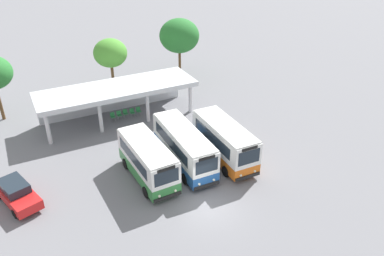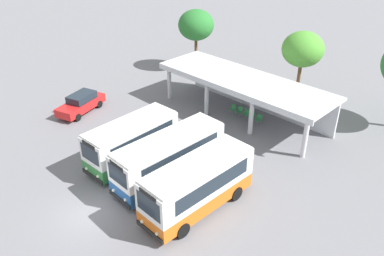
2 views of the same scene
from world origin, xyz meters
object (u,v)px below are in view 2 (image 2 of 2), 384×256
city_bus_second_in_row (169,156)px  city_bus_middle_cream (198,184)px  waiting_chair_middle_seat (246,113)px  waiting_chair_fourth_seat (252,116)px  parked_car_flank (81,103)px  waiting_chair_end_by_column (233,108)px  waiting_chair_second_from_end (240,111)px  city_bus_nearest_orange (132,140)px  waiting_chair_fifth_seat (259,119)px

city_bus_second_in_row → city_bus_middle_cream: (3.28, -0.81, 0.04)m
waiting_chair_middle_seat → waiting_chair_fourth_seat: same height
parked_car_flank → waiting_chair_middle_seat: 14.18m
waiting_chair_end_by_column → waiting_chair_second_from_end: size_ratio=1.00×
city_bus_second_in_row → waiting_chair_middle_seat: size_ratio=9.28×
waiting_chair_second_from_end → waiting_chair_middle_seat: size_ratio=1.00×
city_bus_middle_cream → parked_car_flank: size_ratio=1.51×
waiting_chair_fourth_seat → parked_car_flank: bearing=-142.6°
city_bus_nearest_orange → waiting_chair_middle_seat: city_bus_nearest_orange is taller
waiting_chair_middle_seat → waiting_chair_fourth_seat: (0.67, -0.12, 0.00)m
city_bus_middle_cream → parked_car_flank: 15.96m
parked_car_flank → waiting_chair_second_from_end: size_ratio=5.63×
waiting_chair_end_by_column → waiting_chair_fourth_seat: bearing=-0.2°
city_bus_nearest_orange → city_bus_middle_cream: 6.57m
waiting_chair_end_by_column → waiting_chair_middle_seat: same height
city_bus_middle_cream → waiting_chair_second_from_end: size_ratio=8.49×
city_bus_second_in_row → waiting_chair_end_by_column: (-2.94, 10.03, -1.22)m
city_bus_second_in_row → waiting_chair_second_from_end: (-2.26, 10.08, -1.22)m
city_bus_nearest_orange → waiting_chair_fourth_seat: size_ratio=7.97×
waiting_chair_end_by_column → waiting_chair_fifth_seat: bearing=0.5°
city_bus_middle_cream → waiting_chair_fifth_seat: size_ratio=8.49×
city_bus_second_in_row → waiting_chair_fifth_seat: size_ratio=9.28×
city_bus_second_in_row → waiting_chair_end_by_column: size_ratio=9.28×
parked_car_flank → waiting_chair_end_by_column: size_ratio=5.63×
parked_car_flank → waiting_chair_second_from_end: 13.63m
parked_car_flank → waiting_chair_fourth_seat: bearing=37.4°
parked_car_flank → waiting_chair_fifth_seat: bearing=36.0°
waiting_chair_end_by_column → waiting_chair_fourth_seat: size_ratio=1.00×
waiting_chair_second_from_end → waiting_chair_fourth_seat: size_ratio=1.00×
waiting_chair_second_from_end → waiting_chair_fourth_seat: same height
city_bus_nearest_orange → parked_car_flank: bearing=170.3°
parked_car_flank → waiting_chair_fifth_seat: 15.19m
parked_car_flank → waiting_chair_fourth_seat: 14.64m
waiting_chair_second_from_end → waiting_chair_fourth_seat: bearing=-2.5°
waiting_chair_second_from_end → waiting_chair_fifth_seat: same height
waiting_chair_end_by_column → waiting_chair_fifth_seat: same height
waiting_chair_second_from_end → waiting_chair_fifth_seat: size_ratio=1.00×
waiting_chair_end_by_column → waiting_chair_fourth_seat: 2.02m
waiting_chair_second_from_end → parked_car_flank: bearing=-138.9°
parked_car_flank → city_bus_middle_cream: bearing=-7.0°
city_bus_middle_cream → waiting_chair_fourth_seat: 11.68m
city_bus_second_in_row → waiting_chair_middle_seat: 10.34m
waiting_chair_second_from_end → waiting_chair_fifth_seat: bearing=-0.9°
waiting_chair_end_by_column → city_bus_second_in_row: bearing=-73.7°
city_bus_nearest_orange → waiting_chair_middle_seat: bearing=81.0°
city_bus_middle_cream → waiting_chair_fourth_seat: bearing=111.2°
waiting_chair_middle_seat → waiting_chair_second_from_end: bearing=-175.0°
city_bus_nearest_orange → city_bus_middle_cream: (6.56, -0.35, 0.07)m
city_bus_second_in_row → waiting_chair_end_by_column: 10.52m
city_bus_middle_cream → waiting_chair_end_by_column: city_bus_middle_cream is taller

